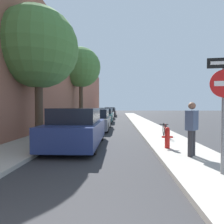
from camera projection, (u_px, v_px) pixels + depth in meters
ground_plane at (111, 124)px, 16.91m from camera, size 120.00×120.00×0.00m
sidewalk_left at (79, 124)px, 17.02m from camera, size 2.00×52.00×0.12m
sidewalk_right at (144, 124)px, 16.79m from camera, size 2.00×52.00×0.12m
building_facade_left at (64, 80)px, 16.96m from camera, size 0.70×52.00×8.01m
parked_car_navy at (77, 128)px, 7.56m from camera, size 1.86×4.20×1.53m
parked_car_grey at (97, 120)px, 12.99m from camera, size 1.69×4.66×1.42m
parked_car_teal at (104, 116)px, 18.73m from camera, size 1.74×4.05×1.41m
parked_car_white at (106, 114)px, 24.51m from camera, size 1.84×4.15×1.44m
parked_car_black at (110, 112)px, 30.11m from camera, size 1.77×4.00×1.48m
parked_car_red at (111, 112)px, 35.12m from camera, size 1.69×4.15×1.33m
street_tree_near at (38, 48)px, 9.02m from camera, size 3.79×3.79×6.16m
street_tree_far at (81, 68)px, 18.94m from camera, size 3.93×3.93×7.37m
fire_hydrant at (167, 137)px, 6.73m from camera, size 0.37×0.17×0.75m
traffic_sign_post at (224, 97)px, 4.09m from camera, size 0.72×0.14×2.52m
pedestrian at (192, 126)px, 5.64m from camera, size 0.48×0.51×1.60m
bicycle at (165, 130)px, 9.20m from camera, size 0.44×1.57×0.64m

